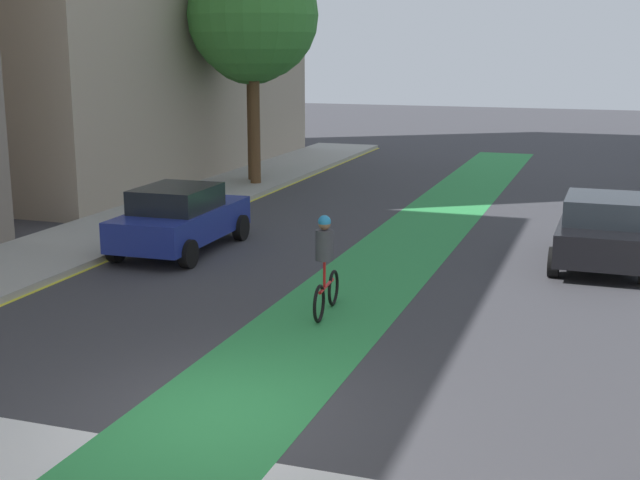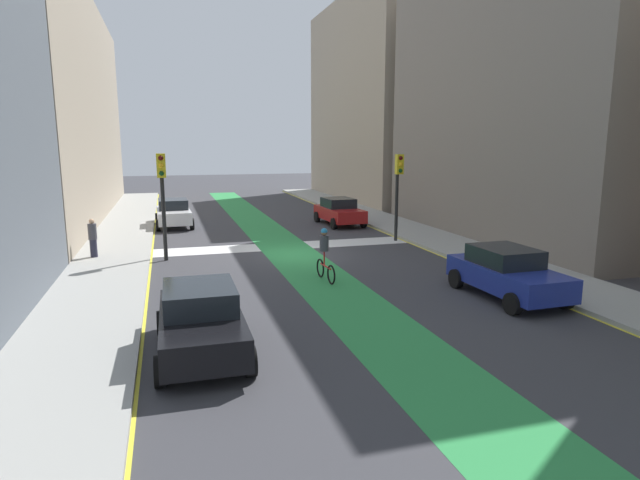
# 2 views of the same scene
# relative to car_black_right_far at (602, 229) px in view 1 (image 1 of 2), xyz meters

# --- Properties ---
(ground_plane) EXTENTS (120.00, 120.00, 0.00)m
(ground_plane) POSITION_rel_car_black_right_far_xyz_m (-4.60, -9.98, -0.80)
(ground_plane) COLOR #38383D
(bike_lane_paint) EXTENTS (2.40, 60.00, 0.01)m
(bike_lane_paint) POSITION_rel_car_black_right_far_xyz_m (-4.54, -9.98, -0.80)
(bike_lane_paint) COLOR #2D8C47
(bike_lane_paint) RESTS_ON ground_plane
(car_black_right_far) EXTENTS (2.04, 4.21, 1.57)m
(car_black_right_far) POSITION_rel_car_black_right_far_xyz_m (0.00, 0.00, 0.00)
(car_black_right_far) COLOR black
(car_black_right_far) RESTS_ON ground_plane
(car_blue_left_far) EXTENTS (2.09, 4.24, 1.57)m
(car_blue_left_far) POSITION_rel_car_black_right_far_xyz_m (-9.47, -1.88, 0.00)
(car_blue_left_far) COLOR navy
(car_blue_left_far) RESTS_ON ground_plane
(cyclist_in_lane) EXTENTS (0.32, 1.73, 1.86)m
(cyclist_in_lane) POSITION_rel_car_black_right_far_xyz_m (-4.62, -5.49, 0.17)
(cyclist_in_lane) COLOR black
(cyclist_in_lane) RESTS_ON ground_plane
(street_tree_near) EXTENTS (4.35, 4.35, 7.79)m
(street_tree_near) POSITION_rel_car_black_right_far_xyz_m (-11.54, 7.44, 4.94)
(street_tree_near) COLOR brown
(street_tree_near) RESTS_ON sidewalk_left
(street_tree_far) EXTENTS (3.47, 3.47, 6.77)m
(street_tree_far) POSITION_rel_car_black_right_far_xyz_m (-11.95, 8.18, 4.35)
(street_tree_far) COLOR brown
(street_tree_far) RESTS_ON sidewalk_left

